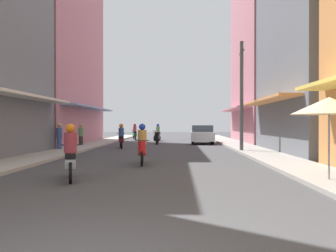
{
  "coord_description": "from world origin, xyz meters",
  "views": [
    {
      "loc": [
        1.03,
        -3.28,
        1.57
      ],
      "look_at": [
        0.44,
        16.08,
        1.44
      ],
      "focal_mm": 35.75,
      "sensor_mm": 36.0,
      "label": 1
    }
  ],
  "objects_px": {
    "parked_car": "(202,134)",
    "pedestrian_foreground": "(81,133)",
    "utility_pole": "(242,95)",
    "motorbike_white": "(157,133)",
    "vendor_umbrella": "(329,106)",
    "motorbike_green": "(135,132)",
    "motorbike_red": "(142,146)",
    "pedestrian_crossing": "(59,135)",
    "motorbike_maroon": "(121,137)",
    "motorbike_silver": "(70,155)",
    "motorbike_black": "(157,138)"
  },
  "relations": [
    {
      "from": "motorbike_green",
      "to": "motorbike_maroon",
      "type": "distance_m",
      "value": 11.89
    },
    {
      "from": "vendor_umbrella",
      "to": "motorbike_green",
      "type": "bearing_deg",
      "value": 108.85
    },
    {
      "from": "pedestrian_crossing",
      "to": "vendor_umbrella",
      "type": "xyz_separation_m",
      "value": [
        10.82,
        -10.18,
        1.11
      ]
    },
    {
      "from": "vendor_umbrella",
      "to": "motorbike_red",
      "type": "bearing_deg",
      "value": 143.13
    },
    {
      "from": "motorbike_black",
      "to": "motorbike_silver",
      "type": "xyz_separation_m",
      "value": [
        -1.41,
        -16.19,
        0.2
      ]
    },
    {
      "from": "parked_car",
      "to": "motorbike_maroon",
      "type": "bearing_deg",
      "value": -137.27
    },
    {
      "from": "motorbike_silver",
      "to": "parked_car",
      "type": "xyz_separation_m",
      "value": [
        4.9,
        17.26,
        0.04
      ]
    },
    {
      "from": "pedestrian_foreground",
      "to": "vendor_umbrella",
      "type": "height_order",
      "value": "vendor_umbrella"
    },
    {
      "from": "parked_car",
      "to": "vendor_umbrella",
      "type": "relative_size",
      "value": 1.83
    },
    {
      "from": "pedestrian_foreground",
      "to": "motorbike_maroon",
      "type": "bearing_deg",
      "value": -25.85
    },
    {
      "from": "motorbike_white",
      "to": "vendor_umbrella",
      "type": "xyz_separation_m",
      "value": [
        5.87,
        -21.64,
        1.34
      ]
    },
    {
      "from": "motorbike_green",
      "to": "pedestrian_crossing",
      "type": "relative_size",
      "value": 1.06
    },
    {
      "from": "motorbike_black",
      "to": "pedestrian_crossing",
      "type": "xyz_separation_m",
      "value": [
        -5.27,
        -6.36,
        0.43
      ]
    },
    {
      "from": "motorbike_silver",
      "to": "utility_pole",
      "type": "height_order",
      "value": "utility_pole"
    },
    {
      "from": "motorbike_green",
      "to": "motorbike_silver",
      "type": "height_order",
      "value": "same"
    },
    {
      "from": "motorbike_maroon",
      "to": "motorbike_silver",
      "type": "bearing_deg",
      "value": -86.87
    },
    {
      "from": "pedestrian_crossing",
      "to": "motorbike_black",
      "type": "bearing_deg",
      "value": 50.37
    },
    {
      "from": "motorbike_maroon",
      "to": "motorbike_silver",
      "type": "distance_m",
      "value": 12.14
    },
    {
      "from": "motorbike_green",
      "to": "pedestrian_foreground",
      "type": "distance_m",
      "value": 10.67
    },
    {
      "from": "motorbike_white",
      "to": "parked_car",
      "type": "relative_size",
      "value": 0.42
    },
    {
      "from": "pedestrian_crossing",
      "to": "vendor_umbrella",
      "type": "distance_m",
      "value": 14.9
    },
    {
      "from": "motorbike_maroon",
      "to": "motorbike_white",
      "type": "xyz_separation_m",
      "value": [
        1.76,
        9.17,
        0.0
      ]
    },
    {
      "from": "motorbike_green",
      "to": "motorbike_white",
      "type": "height_order",
      "value": "same"
    },
    {
      "from": "motorbike_maroon",
      "to": "utility_pole",
      "type": "xyz_separation_m",
      "value": [
        7.16,
        -2.85,
        2.42
      ]
    },
    {
      "from": "motorbike_red",
      "to": "pedestrian_crossing",
      "type": "height_order",
      "value": "pedestrian_crossing"
    },
    {
      "from": "motorbike_silver",
      "to": "pedestrian_crossing",
      "type": "bearing_deg",
      "value": 111.41
    },
    {
      "from": "motorbike_silver",
      "to": "utility_pole",
      "type": "bearing_deg",
      "value": 54.98
    },
    {
      "from": "motorbike_black",
      "to": "parked_car",
      "type": "xyz_separation_m",
      "value": [
        3.49,
        1.07,
        0.24
      ]
    },
    {
      "from": "motorbike_black",
      "to": "motorbike_white",
      "type": "distance_m",
      "value": 5.11
    },
    {
      "from": "pedestrian_foreground",
      "to": "utility_pole",
      "type": "relative_size",
      "value": 0.27
    },
    {
      "from": "motorbike_red",
      "to": "vendor_umbrella",
      "type": "bearing_deg",
      "value": -36.87
    },
    {
      "from": "motorbike_black",
      "to": "pedestrian_crossing",
      "type": "height_order",
      "value": "pedestrian_crossing"
    },
    {
      "from": "parked_car",
      "to": "pedestrian_foreground",
      "type": "xyz_separation_m",
      "value": [
        -8.6,
        -3.67,
        0.17
      ]
    },
    {
      "from": "motorbike_white",
      "to": "vendor_umbrella",
      "type": "height_order",
      "value": "vendor_umbrella"
    },
    {
      "from": "motorbike_white",
      "to": "pedestrian_foreground",
      "type": "bearing_deg",
      "value": -121.89
    },
    {
      "from": "motorbike_white",
      "to": "vendor_umbrella",
      "type": "distance_m",
      "value": 22.46
    },
    {
      "from": "motorbike_green",
      "to": "utility_pole",
      "type": "relative_size",
      "value": 0.29
    },
    {
      "from": "motorbike_green",
      "to": "motorbike_maroon",
      "type": "bearing_deg",
      "value": -86.68
    },
    {
      "from": "pedestrian_foreground",
      "to": "pedestrian_crossing",
      "type": "xyz_separation_m",
      "value": [
        -0.16,
        -3.76,
        0.02
      ]
    },
    {
      "from": "motorbike_white",
      "to": "motorbike_silver",
      "type": "xyz_separation_m",
      "value": [
        -1.09,
        -21.29,
        0.0
      ]
    },
    {
      "from": "motorbike_red",
      "to": "parked_car",
      "type": "distance_m",
      "value": 13.99
    },
    {
      "from": "pedestrian_foreground",
      "to": "utility_pole",
      "type": "height_order",
      "value": "utility_pole"
    },
    {
      "from": "motorbike_green",
      "to": "vendor_umbrella",
      "type": "xyz_separation_m",
      "value": [
        8.31,
        -24.35,
        1.34
      ]
    },
    {
      "from": "motorbike_black",
      "to": "motorbike_red",
      "type": "relative_size",
      "value": 1.0
    },
    {
      "from": "motorbike_red",
      "to": "pedestrian_crossing",
      "type": "bearing_deg",
      "value": 131.53
    },
    {
      "from": "pedestrian_foreground",
      "to": "vendor_umbrella",
      "type": "relative_size",
      "value": 0.71
    },
    {
      "from": "parked_car",
      "to": "pedestrian_foreground",
      "type": "bearing_deg",
      "value": -156.89
    },
    {
      "from": "pedestrian_crossing",
      "to": "motorbike_white",
      "type": "bearing_deg",
      "value": 66.64
    },
    {
      "from": "motorbike_red",
      "to": "utility_pole",
      "type": "bearing_deg",
      "value": 48.95
    },
    {
      "from": "motorbike_maroon",
      "to": "utility_pole",
      "type": "height_order",
      "value": "utility_pole"
    }
  ]
}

